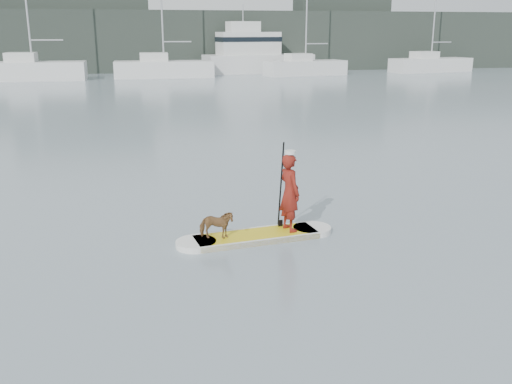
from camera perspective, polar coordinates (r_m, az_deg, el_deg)
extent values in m
plane|color=gray|center=(10.61, 16.20, -7.50)|extent=(140.00, 140.00, 0.00)
cube|color=gold|center=(11.60, 0.00, -4.47)|extent=(2.58, 1.12, 0.12)
cylinder|color=silver|center=(11.27, -6.03, -5.18)|extent=(0.80, 0.80, 0.12)
cylinder|color=silver|center=(12.05, 5.62, -3.76)|extent=(0.80, 0.80, 0.12)
cube|color=silver|center=(11.93, -0.59, -3.89)|extent=(2.49, 0.39, 0.12)
cube|color=silver|center=(11.28, 0.63, -5.09)|extent=(2.49, 0.39, 0.12)
imported|color=maroon|center=(11.58, 3.38, -0.05)|extent=(0.53, 0.67, 1.60)
cylinder|color=silver|center=(11.38, 3.45, 3.99)|extent=(0.22, 0.22, 0.07)
imported|color=brown|center=(11.25, -3.99, -3.29)|extent=(0.73, 0.45, 0.57)
cylinder|color=black|center=(11.76, 2.50, 0.61)|extent=(0.07, 0.30, 1.89)
cube|color=black|center=(12.03, 2.45, -3.52)|extent=(0.10, 0.03, 0.32)
cube|color=silver|center=(52.55, -21.38, 11.19)|extent=(8.61, 2.98, 1.54)
cube|color=silver|center=(52.64, -22.45, 12.36)|extent=(2.43, 2.03, 0.77)
cylinder|color=#B7B7BC|center=(52.24, -20.21, 14.07)|extent=(2.64, 0.15, 0.11)
cube|color=silver|center=(52.73, -9.16, 12.02)|extent=(8.76, 2.87, 1.45)
cube|color=silver|center=(52.65, -10.18, 13.16)|extent=(2.47, 1.93, 0.73)
cylinder|color=#B7B7BC|center=(52.69, -7.88, 14.67)|extent=(2.49, 0.15, 0.10)
cube|color=silver|center=(54.98, 4.96, 12.26)|extent=(7.99, 3.85, 1.34)
cube|color=silver|center=(54.58, 4.25, 13.30)|extent=(2.43, 2.11, 0.67)
cylinder|color=#B7B7BC|center=(54.91, 5.11, 18.05)|extent=(0.13, 0.13, 9.77)
cylinder|color=#B7B7BC|center=(55.42, 6.11, 14.54)|extent=(2.28, 0.51, 0.10)
cube|color=silver|center=(61.79, 17.06, 12.04)|extent=(8.91, 4.06, 1.37)
cube|color=silver|center=(61.20, 16.50, 13.02)|extent=(2.69, 2.18, 0.68)
cylinder|color=#B7B7BC|center=(62.45, 18.09, 14.06)|extent=(2.32, 0.52, 0.10)
cube|color=silver|center=(58.11, 0.26, 12.72)|extent=(11.17, 4.90, 1.77)
cube|color=silver|center=(57.66, -0.77, 14.64)|extent=(6.27, 3.52, 2.16)
cube|color=silver|center=(57.47, -1.31, 16.20)|extent=(3.26, 2.26, 0.98)
cube|color=black|center=(57.66, -0.77, 15.03)|extent=(6.38, 3.60, 0.44)
cylinder|color=#B7B7BC|center=(57.49, -1.32, 17.47)|extent=(0.10, 0.10, 1.57)
cube|color=black|center=(61.73, -7.70, 14.73)|extent=(90.00, 6.00, 6.00)
cube|color=black|center=(62.75, -17.31, 15.57)|extent=(14.00, 4.00, 9.00)
cube|color=black|center=(66.55, 8.44, 15.64)|extent=(10.00, 4.00, 8.00)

